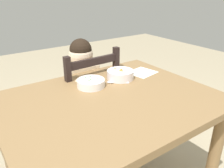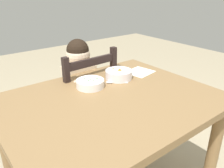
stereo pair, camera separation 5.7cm
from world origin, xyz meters
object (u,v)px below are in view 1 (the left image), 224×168
dining_chair (85,106)px  bowl_of_carrots (120,74)px  child_figure (84,84)px  bowl_of_peas (91,83)px  spoon (114,82)px  dining_table (110,117)px

dining_chair → bowl_of_carrots: dining_chair is taller
bowl_of_carrots → dining_chair: bearing=109.7°
child_figure → bowl_of_carrots: bearing=-69.5°
child_figure → bowl_of_peas: size_ratio=5.84×
child_figure → spoon: (0.03, -0.32, 0.12)m
child_figure → bowl_of_carrots: size_ratio=5.62×
child_figure → bowl_of_peas: (-0.11, -0.29, 0.14)m
bowl_of_carrots → child_figure: bearing=110.5°
child_figure → bowl_of_carrots: (0.11, -0.29, 0.14)m
dining_table → bowl_of_carrots: 0.32m
dining_table → bowl_of_carrots: (0.21, 0.19, 0.15)m
child_figure → bowl_of_peas: child_figure is taller
bowl_of_peas → bowl_of_carrots: size_ratio=0.96×
dining_table → bowl_of_carrots: size_ratio=6.62×
dining_chair → dining_table: bearing=-102.0°
child_figure → bowl_of_peas: 0.34m
bowl_of_peas → bowl_of_carrots: bowl_of_carrots is taller
dining_chair → child_figure: size_ratio=0.94×
dining_chair → child_figure: 0.19m
child_figure → bowl_of_carrots: child_figure is taller
dining_table → dining_chair: (0.10, 0.49, -0.18)m
dining_table → child_figure: 0.50m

